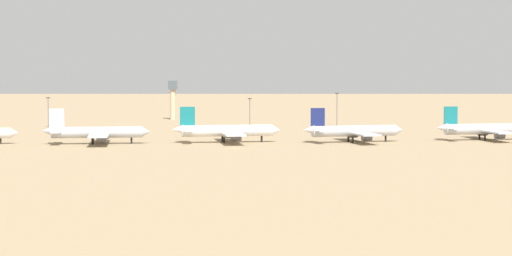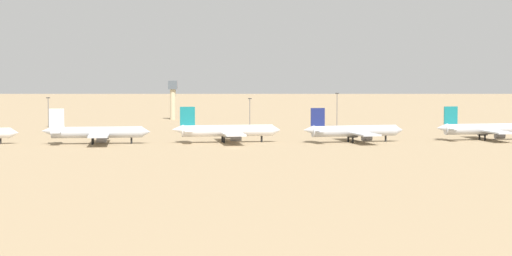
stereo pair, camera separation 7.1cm
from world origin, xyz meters
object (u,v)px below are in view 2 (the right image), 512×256
Objects in this scene: parked_jet_navy_3 at (353,131)px; light_pole_mid at (337,107)px; parked_jet_teal_4 at (485,129)px; parked_jet_teal_2 at (226,131)px; light_pole_east at (250,110)px; light_pole_west at (48,110)px; control_tower at (173,96)px; parked_jet_white_1 at (96,132)px.

light_pole_mid is (7.37, 98.03, 5.06)m from parked_jet_navy_3.
parked_jet_teal_4 is 102.22m from light_pole_mid.
parked_jet_teal_2 is at bearing 167.79° from parked_jet_navy_3.
light_pole_west is at bearing 179.52° from light_pole_east.
control_tower reaches higher than light_pole_west.
parked_jet_teal_4 is at bearing -61.98° from light_pole_mid.
light_pole_west reaches higher than light_pole_east.
light_pole_mid is at bearing 0.20° from light_pole_west.
light_pole_west reaches higher than parked_jet_teal_2.
parked_jet_teal_2 is 96.30m from light_pole_east.
parked_jet_teal_2 reaches higher than parked_jet_white_1.
light_pole_mid is (84.06, -62.51, -3.63)m from control_tower.
control_tower is 104.82m from light_pole_mid.
light_pole_east is (-91.76, 88.80, 3.77)m from parked_jet_teal_4.
parked_jet_white_1 is 100.92m from parked_jet_navy_3.
parked_jet_teal_2 reaches higher than light_pole_east.
light_pole_west is at bearing -179.80° from light_pole_mid.
parked_jet_navy_3 is 178.12m from control_tower.
parked_jet_teal_2 is 161.47m from control_tower.
parked_jet_teal_2 is 128.61m from light_pole_west.
parked_jet_white_1 is 1.91× the size of control_tower.
parked_jet_teal_4 is at bearing -49.14° from control_tower.
light_pole_mid reaches higher than light_pole_east.
light_pole_east reaches higher than parked_jet_teal_4.
parked_jet_teal_2 is 1.98× the size of control_tower.
light_pole_mid reaches higher than light_pole_west.
light_pole_mid reaches higher than parked_jet_teal_4.
parked_jet_teal_2 is 3.04× the size of light_pole_east.
light_pole_east is (40.27, -63.83, -4.90)m from control_tower.
parked_jet_teal_2 is at bearing 0.94° from parked_jet_white_1.
light_pole_mid reaches higher than parked_jet_white_1.
light_pole_east is at bearing -0.48° from light_pole_west.
light_pole_mid is at bearing 1.74° from light_pole_east.
parked_jet_navy_3 is (100.89, 2.51, -0.01)m from parked_jet_white_1.
control_tower reaches higher than light_pole_mid.
light_pole_west is at bearing 105.63° from parked_jet_white_1.
control_tower is at bearing 78.01° from parked_jet_white_1.
control_tower is at bearing 93.44° from parked_jet_teal_2.
parked_jet_teal_4 is (55.34, 7.90, 0.03)m from parked_jet_navy_3.
light_pole_west is at bearing 125.65° from parked_jet_teal_2.
parked_jet_teal_2 is at bearing -80.56° from control_tower.
parked_jet_teal_4 is at bearing -2.41° from parked_jet_navy_3.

